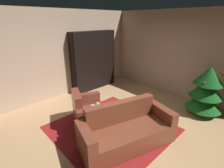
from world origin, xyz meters
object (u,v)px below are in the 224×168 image
object	(u,v)px
bookshelf_unit	(96,61)
armchair_red	(88,114)
bottle_on_table	(118,108)
decorated_tree	(206,90)
coffee_table	(109,113)
book_stack_on_table	(109,109)
couch_red	(127,131)

from	to	relation	value
bookshelf_unit	armchair_red	distance (m)	2.58
bottle_on_table	decorated_tree	xyz separation A→B (m)	(1.14, 2.15, 0.17)
bookshelf_unit	armchair_red	xyz separation A→B (m)	(1.82, -1.71, -0.67)
coffee_table	book_stack_on_table	xyz separation A→B (m)	(0.02, -0.02, 0.11)
coffee_table	decorated_tree	bearing A→B (deg)	60.54
bookshelf_unit	bottle_on_table	world-z (taller)	bookshelf_unit
armchair_red	bottle_on_table	size ratio (longest dim) A/B	5.12
bookshelf_unit	coffee_table	distance (m)	2.66
coffee_table	book_stack_on_table	distance (m)	0.11
armchair_red	bottle_on_table	distance (m)	0.72
coffee_table	decorated_tree	size ratio (longest dim) A/B	0.53
couch_red	bottle_on_table	world-z (taller)	couch_red
bookshelf_unit	book_stack_on_table	bearing A→B (deg)	-32.31
bookshelf_unit	armchair_red	bearing A→B (deg)	-43.22
couch_red	decorated_tree	xyz separation A→B (m)	(0.61, 2.41, 0.38)
armchair_red	couch_red	xyz separation A→B (m)	(1.04, 0.19, -0.02)
couch_red	bottle_on_table	xyz separation A→B (m)	(-0.52, 0.27, 0.21)
bottle_on_table	decorated_tree	bearing A→B (deg)	62.05
coffee_table	book_stack_on_table	world-z (taller)	book_stack_on_table
couch_red	bottle_on_table	distance (m)	0.62
armchair_red	coffee_table	distance (m)	0.50
couch_red	decorated_tree	size ratio (longest dim) A/B	1.55
decorated_tree	bottle_on_table	bearing A→B (deg)	-117.95
bookshelf_unit	couch_red	bearing A→B (deg)	-27.94
book_stack_on_table	coffee_table	bearing A→B (deg)	130.99
armchair_red	couch_red	size ratio (longest dim) A/B	0.57
couch_red	bottle_on_table	bearing A→B (deg)	152.99
bookshelf_unit	book_stack_on_table	size ratio (longest dim) A/B	9.63
decorated_tree	book_stack_on_table	bearing A→B (deg)	-118.87
armchair_red	bottle_on_table	xyz separation A→B (m)	(0.52, 0.46, 0.19)
armchair_red	decorated_tree	bearing A→B (deg)	57.53
armchair_red	book_stack_on_table	xyz separation A→B (m)	(0.39, 0.31, 0.17)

